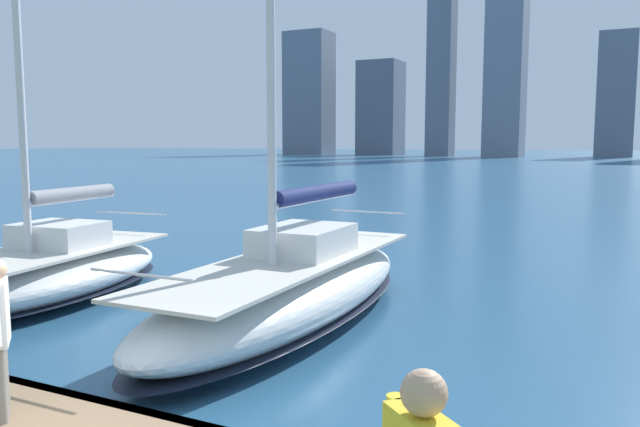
{
  "coord_description": "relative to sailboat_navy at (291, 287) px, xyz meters",
  "views": [
    {
      "loc": [
        -4.43,
        3.65,
        3.49
      ],
      "look_at": [
        0.48,
        -6.49,
        2.2
      ],
      "focal_mm": 35.0,
      "sensor_mm": 36.0,
      "label": 1
    }
  ],
  "objects": [
    {
      "name": "city_skyline",
      "position": [
        5.67,
        -152.29,
        19.31
      ],
      "size": [
        167.52,
        24.02,
        53.09
      ],
      "color": "slate",
      "rests_on": "ground"
    },
    {
      "name": "sailboat_navy",
      "position": [
        0.0,
        0.0,
        0.0
      ],
      "size": [
        2.66,
        9.1,
        10.51
      ],
      "color": "white",
      "rests_on": "ground"
    },
    {
      "name": "sailboat_grey",
      "position": [
        5.81,
        0.66,
        -0.06
      ],
      "size": [
        3.75,
        7.12,
        11.57
      ],
      "color": "white",
      "rests_on": "ground"
    }
  ]
}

